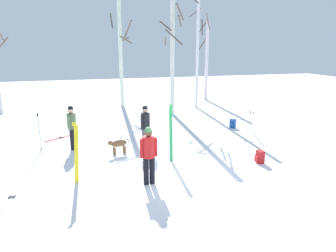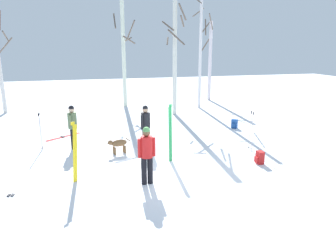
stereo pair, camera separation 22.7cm
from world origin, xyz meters
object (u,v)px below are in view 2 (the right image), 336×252
(person_1, at_px, (147,152))
(person_2, at_px, (146,124))
(ski_pair_lying_1, at_px, (11,195))
(birch_tree_2, at_px, (123,47))
(birch_tree_4, at_px, (201,47))
(ski_pair_planted_1, at_px, (170,134))
(ski_pair_lying_0, at_px, (64,137))
(ski_pair_planted_0, at_px, (75,152))
(dog, at_px, (118,144))
(ski_poles_1, at_px, (40,130))
(backpack_0, at_px, (234,124))
(person_0, at_px, (73,124))
(backpack_1, at_px, (260,158))
(water_bottle_0, at_px, (142,165))
(birch_tree_3, at_px, (175,51))
(ski_poles_0, at_px, (251,130))

(person_1, xyz_separation_m, person_2, (0.57, 3.15, 0.00))
(ski_pair_lying_1, bearing_deg, birch_tree_2, 68.93)
(person_1, distance_m, birch_tree_4, 12.13)
(ski_pair_planted_1, relative_size, ski_pair_lying_0, 1.38)
(ski_pair_planted_0, bearing_deg, ski_pair_planted_1, 15.21)
(dog, bearing_deg, ski_poles_1, 156.36)
(dog, height_order, ski_pair_planted_0, ski_pair_planted_0)
(ski_pair_lying_1, relative_size, backpack_0, 4.04)
(dog, height_order, birch_tree_4, birch_tree_4)
(person_0, height_order, ski_pair_lying_1, person_0)
(ski_pair_lying_1, distance_m, backpack_1, 7.71)
(backpack_1, bearing_deg, backpack_0, 73.57)
(water_bottle_0, height_order, birch_tree_2, birch_tree_2)
(person_2, bearing_deg, backpack_1, -36.94)
(birch_tree_3, bearing_deg, dog, -123.02)
(ski_pair_planted_0, xyz_separation_m, ski_poles_0, (6.41, 1.21, -0.09))
(birch_tree_2, bearing_deg, backpack_0, -57.76)
(ski_pair_lying_0, bearing_deg, ski_pair_lying_1, -100.56)
(ski_poles_1, relative_size, backpack_1, 3.31)
(ski_pair_lying_1, relative_size, birch_tree_4, 0.24)
(water_bottle_0, bearing_deg, birch_tree_3, 66.46)
(ski_poles_0, height_order, backpack_0, ski_poles_0)
(ski_poles_0, bearing_deg, ski_pair_lying_1, -168.15)
(ski_poles_1, bearing_deg, ski_pair_planted_0, -67.67)
(ski_pair_planted_1, xyz_separation_m, backpack_1, (2.89, -0.99, -0.79))
(ski_pair_lying_0, height_order, birch_tree_3, birch_tree_3)
(person_2, bearing_deg, ski_poles_0, -17.74)
(person_2, relative_size, backpack_0, 3.90)
(ski_poles_0, bearing_deg, ski_poles_1, 164.73)
(ski_poles_0, relative_size, birch_tree_3, 0.22)
(backpack_0, relative_size, birch_tree_2, 0.06)
(backpack_0, relative_size, birch_tree_4, 0.06)
(ski_pair_lying_0, relative_size, ski_poles_1, 1.01)
(ski_pair_planted_0, relative_size, ski_poles_1, 1.25)
(ski_pair_lying_0, distance_m, ski_poles_1, 1.89)
(water_bottle_0, bearing_deg, ski_pair_lying_1, -165.32)
(person_0, relative_size, birch_tree_3, 0.24)
(ski_pair_planted_1, bearing_deg, birch_tree_3, 72.78)
(birch_tree_3, bearing_deg, backpack_0, -62.69)
(person_2, height_order, ski_pair_lying_1, person_2)
(birch_tree_2, bearing_deg, person_1, -94.25)
(ski_pair_planted_1, height_order, ski_pair_lying_1, ski_pair_planted_1)
(person_0, distance_m, backpack_0, 7.63)
(person_1, xyz_separation_m, ski_poles_1, (-3.36, 4.04, -0.20))
(person_2, bearing_deg, backpack_0, 21.83)
(dog, xyz_separation_m, birch_tree_3, (3.93, 6.05, 3.26))
(ski_pair_planted_0, distance_m, ski_pair_lying_1, 1.98)
(dog, relative_size, birch_tree_2, 0.12)
(ski_pair_planted_0, height_order, backpack_0, ski_pair_planted_0)
(person_2, distance_m, birch_tree_4, 9.25)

